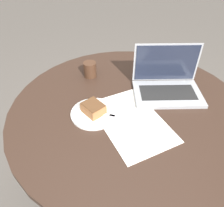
% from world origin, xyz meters
% --- Properties ---
extents(ground_plane, '(12.00, 12.00, 0.00)m').
position_xyz_m(ground_plane, '(0.00, 0.00, 0.00)').
color(ground_plane, '#4C4742').
extents(dining_table, '(1.19, 1.19, 0.73)m').
position_xyz_m(dining_table, '(0.00, 0.00, 0.60)').
color(dining_table, black).
rests_on(dining_table, ground_plane).
extents(paper_document, '(0.48, 0.40, 0.00)m').
position_xyz_m(paper_document, '(0.11, -0.01, 0.73)').
color(paper_document, white).
rests_on(paper_document, dining_table).
extents(plate, '(0.22, 0.22, 0.01)m').
position_xyz_m(plate, '(0.04, -0.18, 0.74)').
color(plate, white).
rests_on(plate, dining_table).
extents(cake_slice, '(0.13, 0.12, 0.05)m').
position_xyz_m(cake_slice, '(0.04, -0.18, 0.77)').
color(cake_slice, brown).
rests_on(cake_slice, plate).
extents(fork, '(0.08, 0.17, 0.00)m').
position_xyz_m(fork, '(0.06, -0.14, 0.75)').
color(fork, silver).
rests_on(fork, plate).
extents(coffee_glass, '(0.07, 0.07, 0.09)m').
position_xyz_m(coffee_glass, '(-0.29, -0.19, 0.78)').
color(coffee_glass, '#3D2619').
rests_on(coffee_glass, dining_table).
extents(laptop, '(0.26, 0.37, 0.24)m').
position_xyz_m(laptop, '(-0.10, 0.22, 0.78)').
color(laptop, gray).
rests_on(laptop, dining_table).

